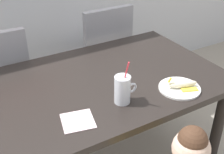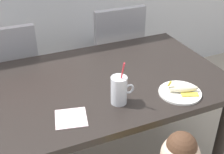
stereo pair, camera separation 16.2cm
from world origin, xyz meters
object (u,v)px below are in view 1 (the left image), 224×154
dining_chair_right (102,53)px  paper_napkin (78,121)px  peeled_banana (183,84)px  snack_plate (179,88)px  milk_cup (123,91)px  dining_table (94,96)px

dining_chair_right → paper_napkin: 1.21m
paper_napkin → peeled_banana: bearing=-3.2°
dining_chair_right → snack_plate: (-0.06, -1.01, 0.22)m
milk_cup → peeled_banana: milk_cup is taller
milk_cup → paper_napkin: bearing=-173.8°
snack_plate → paper_napkin: (-0.60, 0.03, -0.00)m
snack_plate → peeled_banana: (0.01, -0.01, 0.03)m
dining_table → peeled_banana: (0.39, -0.31, 0.13)m
milk_cup → snack_plate: size_ratio=1.08×
dining_chair_right → paper_napkin: bearing=56.1°
milk_cup → snack_plate: bearing=-9.7°
snack_plate → dining_chair_right: bearing=86.7°
milk_cup → peeled_banana: 0.36m
snack_plate → paper_napkin: size_ratio=1.53×
dining_table → paper_napkin: 0.37m
dining_table → dining_chair_right: (0.43, 0.71, -0.12)m
dining_chair_right → paper_napkin: (-0.66, -0.98, 0.22)m
peeled_banana → snack_plate: bearing=154.9°
dining_table → dining_chair_right: size_ratio=1.61×
snack_plate → milk_cup: bearing=170.3°
snack_plate → dining_table: bearing=140.9°
dining_chair_right → paper_napkin: size_ratio=6.40×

